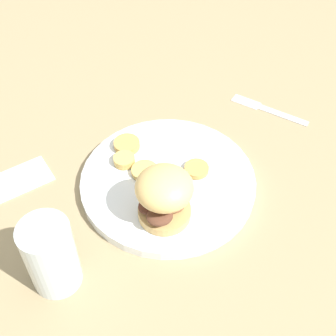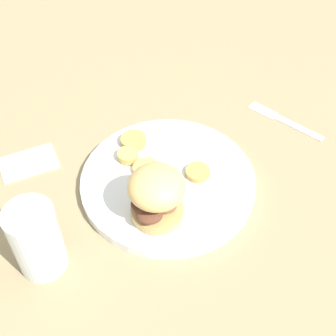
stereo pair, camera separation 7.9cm
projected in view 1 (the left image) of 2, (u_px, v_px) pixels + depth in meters
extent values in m
plane|color=#937F5B|center=(168.00, 185.00, 0.82)|extent=(4.00, 4.00, 0.00)
cylinder|color=white|center=(168.00, 182.00, 0.82)|extent=(0.30, 0.30, 0.02)
torus|color=white|center=(168.00, 179.00, 0.81)|extent=(0.30, 0.30, 0.01)
cylinder|color=tan|center=(165.00, 212.00, 0.75)|extent=(0.09, 0.09, 0.02)
ellipsoid|color=brown|center=(169.00, 203.00, 0.74)|extent=(0.06, 0.06, 0.01)
ellipsoid|color=#563323|center=(159.00, 199.00, 0.74)|extent=(0.04, 0.05, 0.02)
ellipsoid|color=#563323|center=(160.00, 216.00, 0.71)|extent=(0.05, 0.04, 0.02)
ellipsoid|color=#4C281E|center=(152.00, 205.00, 0.73)|extent=(0.05, 0.05, 0.02)
ellipsoid|color=#DBB26B|center=(164.00, 188.00, 0.70)|extent=(0.09, 0.09, 0.05)
cylinder|color=tan|center=(124.00, 160.00, 0.83)|extent=(0.04, 0.04, 0.01)
cylinder|color=tan|center=(127.00, 144.00, 0.85)|extent=(0.05, 0.05, 0.01)
cylinder|color=tan|center=(145.00, 171.00, 0.81)|extent=(0.05, 0.05, 0.01)
cylinder|color=tan|center=(196.00, 168.00, 0.82)|extent=(0.04, 0.04, 0.01)
cube|color=silver|center=(283.00, 115.00, 0.94)|extent=(0.08, 0.09, 0.00)
cube|color=silver|center=(246.00, 102.00, 0.97)|extent=(0.06, 0.06, 0.00)
cylinder|color=silver|center=(51.00, 256.00, 0.65)|extent=(0.07, 0.07, 0.12)
cube|color=white|center=(21.00, 178.00, 0.83)|extent=(0.11, 0.09, 0.01)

